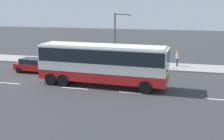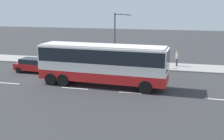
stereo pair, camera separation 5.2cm
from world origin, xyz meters
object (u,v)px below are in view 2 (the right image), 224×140
coach_bus (102,61)px  street_lamp (117,35)px  car_red_compact (34,65)px  pedestrian_near_curb (81,54)px  pedestrian_at_crossing (177,57)px

coach_bus → street_lamp: 8.10m
car_red_compact → street_lamp: bearing=34.9°
coach_bus → pedestrian_near_curb: 10.55m
coach_bus → pedestrian_at_crossing: bearing=59.4°
coach_bus → car_red_compact: coach_bus is taller
coach_bus → pedestrian_at_crossing: coach_bus is taller
coach_bus → pedestrian_near_curb: (-5.44, 8.97, -1.18)m
car_red_compact → coach_bus: bearing=-16.8°
coach_bus → street_lamp: (-0.59, 7.95, 1.43)m
pedestrian_near_curb → street_lamp: bearing=30.4°
pedestrian_at_crossing → street_lamp: (-6.78, -1.46, 2.50)m
car_red_compact → street_lamp: 9.72m
pedestrian_near_curb → street_lamp: 5.60m
car_red_compact → pedestrian_near_curb: bearing=65.9°
coach_bus → street_lamp: bearing=97.0°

